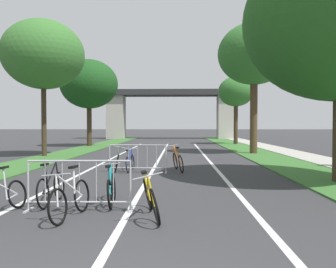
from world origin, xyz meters
The scene contains 21 objects.
grass_verge_left centered at (-5.84, 20.57, 0.03)m, with size 2.47×50.28×0.05m, color #386B2D.
grass_verge_right centered at (5.84, 20.57, 0.03)m, with size 2.47×50.28×0.05m, color #386B2D.
sidewalk_path_right centered at (8.04, 20.57, 0.04)m, with size 1.94×50.28×0.08m, color #ADA89E.
lane_stripe_center centered at (0.00, 14.54, 0.00)m, with size 0.14×29.09×0.01m, color silver.
lane_stripe_right_lane centered at (2.53, 14.54, 0.00)m, with size 0.14×29.09×0.01m, color silver.
lane_stripe_left_lane centered at (-2.53, 14.54, 0.00)m, with size 0.14×29.09×0.01m, color silver.
overpass_bridge centered at (0.00, 41.55, 4.24)m, with size 20.43×3.26×6.36m.
tree_left_pine_far centered at (-6.54, 16.01, 5.69)m, with size 4.52×4.52×7.63m.
tree_left_maple_mid centered at (-6.45, 25.33, 5.18)m, with size 4.79×4.79×7.24m.
tree_right_pine_near centered at (5.63, 18.23, 6.09)m, with size 4.42×4.42×8.02m.
tree_right_cypress_far centered at (6.30, 28.69, 4.83)m, with size 3.25×3.25×6.27m.
crowd_barrier_nearest centered at (-1.03, 4.14, 0.52)m, with size 2.17×0.51×1.05m.
crowd_barrier_second centered at (-0.50, 9.75, 0.52)m, with size 2.17×0.50×1.05m.
bicycle_black_0 centered at (-1.83, 4.73, 0.37)m, with size 0.53×1.61×0.94m.
bicycle_white_1 centered at (-1.04, 3.61, 0.37)m, with size 0.58×1.62×0.97m.
bicycle_yellow_2 centered at (0.48, 3.69, 0.37)m, with size 0.55×1.74×0.94m.
bicycle_green_3 centered at (-1.36, 10.29, 0.39)m, with size 0.68×1.64×1.00m.
bicycle_orange_4 centered at (0.98, 10.24, 0.38)m, with size 0.65×1.72×1.01m.
bicycle_teal_5 centered at (-0.48, 4.73, 0.36)m, with size 0.46×1.61×0.91m.
bicycle_silver_6 centered at (-2.51, 3.80, 0.35)m, with size 0.70×1.66×0.97m.
bicycle_blue_7 centered at (-0.85, 10.20, 0.35)m, with size 0.56×1.69×0.87m.
Camera 1 is at (1.01, -2.70, 1.76)m, focal length 36.15 mm.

